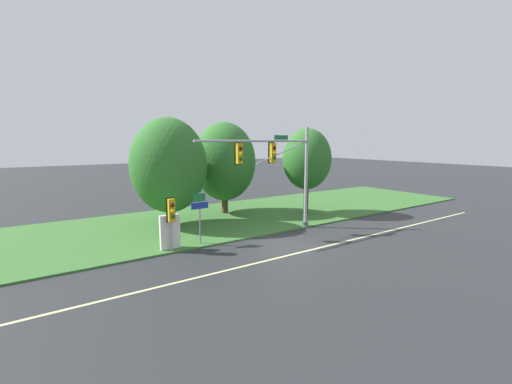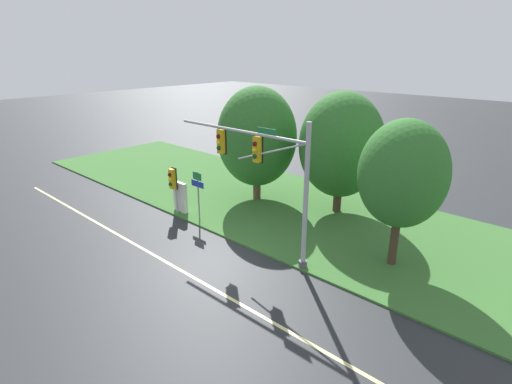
{
  "view_description": "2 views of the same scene",
  "coord_description": "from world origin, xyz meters",
  "px_view_note": "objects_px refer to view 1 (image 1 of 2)",
  "views": [
    {
      "loc": [
        -12.46,
        -14.5,
        5.98
      ],
      "look_at": [
        0.48,
        4.35,
        2.55
      ],
      "focal_mm": 24.0,
      "sensor_mm": 36.0,
      "label": 1
    },
    {
      "loc": [
        12.94,
        -10.83,
        9.71
      ],
      "look_at": [
        -0.34,
        3.79,
        2.59
      ],
      "focal_mm": 28.0,
      "sensor_mm": 36.0,
      "label": 2
    }
  ],
  "objects_px": {
    "traffic_signal_mast": "(279,164)",
    "info_kiosk": "(170,232)",
    "tree_behind_signpost": "(307,159)",
    "pedestrian_signal_near_kerb": "(171,213)",
    "tree_left_of_mast": "(224,162)",
    "route_sign_post": "(200,210)",
    "tree_nearest_road": "(169,166)"
  },
  "relations": [
    {
      "from": "route_sign_post",
      "to": "info_kiosk",
      "type": "bearing_deg",
      "value": 178.76
    },
    {
      "from": "tree_left_of_mast",
      "to": "info_kiosk",
      "type": "height_order",
      "value": "tree_left_of_mast"
    },
    {
      "from": "traffic_signal_mast",
      "to": "tree_behind_signpost",
      "type": "xyz_separation_m",
      "value": [
        5.28,
        3.11,
        0.01
      ]
    },
    {
      "from": "route_sign_post",
      "to": "tree_behind_signpost",
      "type": "bearing_deg",
      "value": 14.46
    },
    {
      "from": "pedestrian_signal_near_kerb",
      "to": "tree_left_of_mast",
      "type": "height_order",
      "value": "tree_left_of_mast"
    },
    {
      "from": "route_sign_post",
      "to": "tree_nearest_road",
      "type": "xyz_separation_m",
      "value": [
        0.1,
        5.01,
        2.22
      ]
    },
    {
      "from": "pedestrian_signal_near_kerb",
      "to": "tree_behind_signpost",
      "type": "bearing_deg",
      "value": 14.12
    },
    {
      "from": "tree_nearest_road",
      "to": "route_sign_post",
      "type": "bearing_deg",
      "value": -91.2
    },
    {
      "from": "tree_left_of_mast",
      "to": "tree_behind_signpost",
      "type": "bearing_deg",
      "value": -35.84
    },
    {
      "from": "tree_left_of_mast",
      "to": "route_sign_post",
      "type": "bearing_deg",
      "value": -128.82
    },
    {
      "from": "traffic_signal_mast",
      "to": "pedestrian_signal_near_kerb",
      "type": "distance_m",
      "value": 7.67
    },
    {
      "from": "pedestrian_signal_near_kerb",
      "to": "route_sign_post",
      "type": "bearing_deg",
      "value": 12.14
    },
    {
      "from": "tree_nearest_road",
      "to": "tree_behind_signpost",
      "type": "distance_m",
      "value": 10.89
    },
    {
      "from": "pedestrian_signal_near_kerb",
      "to": "info_kiosk",
      "type": "relative_size",
      "value": 1.53
    },
    {
      "from": "pedestrian_signal_near_kerb",
      "to": "info_kiosk",
      "type": "distance_m",
      "value": 1.21
    },
    {
      "from": "pedestrian_signal_near_kerb",
      "to": "tree_behind_signpost",
      "type": "xyz_separation_m",
      "value": [
        12.59,
        3.17,
        2.34
      ]
    },
    {
      "from": "traffic_signal_mast",
      "to": "info_kiosk",
      "type": "xyz_separation_m",
      "value": [
        -7.26,
        0.37,
        -3.45
      ]
    },
    {
      "from": "traffic_signal_mast",
      "to": "route_sign_post",
      "type": "height_order",
      "value": "traffic_signal_mast"
    },
    {
      "from": "tree_nearest_road",
      "to": "info_kiosk",
      "type": "bearing_deg",
      "value": -110.89
    },
    {
      "from": "traffic_signal_mast",
      "to": "route_sign_post",
      "type": "distance_m",
      "value": 5.99
    },
    {
      "from": "pedestrian_signal_near_kerb",
      "to": "tree_left_of_mast",
      "type": "bearing_deg",
      "value": 44.45
    },
    {
      "from": "tree_behind_signpost",
      "to": "tree_nearest_road",
      "type": "bearing_deg",
      "value": 168.15
    },
    {
      "from": "pedestrian_signal_near_kerb",
      "to": "tree_nearest_road",
      "type": "xyz_separation_m",
      "value": [
        1.94,
        5.4,
        2.13
      ]
    },
    {
      "from": "traffic_signal_mast",
      "to": "route_sign_post",
      "type": "bearing_deg",
      "value": 176.48
    },
    {
      "from": "tree_nearest_road",
      "to": "tree_behind_signpost",
      "type": "xyz_separation_m",
      "value": [
        10.65,
        -2.24,
        0.21
      ]
    },
    {
      "from": "tree_behind_signpost",
      "to": "pedestrian_signal_near_kerb",
      "type": "bearing_deg",
      "value": -165.88
    },
    {
      "from": "traffic_signal_mast",
      "to": "tree_left_of_mast",
      "type": "distance_m",
      "value": 7.01
    },
    {
      "from": "pedestrian_signal_near_kerb",
      "to": "route_sign_post",
      "type": "relative_size",
      "value": 0.98
    },
    {
      "from": "tree_behind_signpost",
      "to": "info_kiosk",
      "type": "relative_size",
      "value": 3.61
    },
    {
      "from": "pedestrian_signal_near_kerb",
      "to": "route_sign_post",
      "type": "distance_m",
      "value": 1.88
    },
    {
      "from": "tree_left_of_mast",
      "to": "tree_behind_signpost",
      "type": "distance_m",
      "value": 6.65
    },
    {
      "from": "tree_nearest_road",
      "to": "info_kiosk",
      "type": "height_order",
      "value": "tree_nearest_road"
    }
  ]
}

